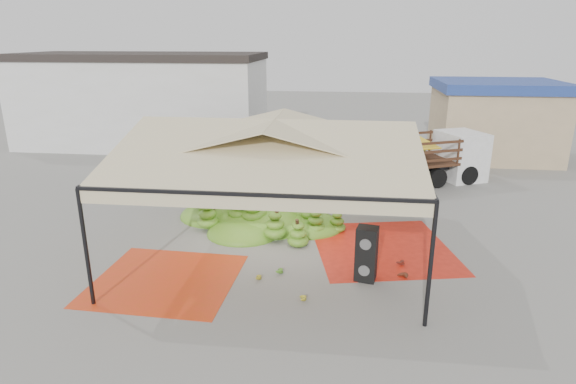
# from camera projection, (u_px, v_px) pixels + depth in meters

# --- Properties ---
(ground) EXTENTS (90.00, 90.00, 0.00)m
(ground) POSITION_uv_depth(u_px,v_px,m) (276.00, 245.00, 15.23)
(ground) COLOR slate
(ground) RESTS_ON ground
(canopy_tent) EXTENTS (8.10, 8.10, 4.00)m
(canopy_tent) POSITION_uv_depth(u_px,v_px,m) (275.00, 143.00, 14.21)
(canopy_tent) COLOR black
(canopy_tent) RESTS_ON ground
(building_white) EXTENTS (14.30, 6.30, 5.40)m
(building_white) POSITION_uv_depth(u_px,v_px,m) (143.00, 100.00, 28.73)
(building_white) COLOR silver
(building_white) RESTS_ON ground
(building_tan) EXTENTS (6.30, 5.30, 4.10)m
(building_tan) POSITION_uv_depth(u_px,v_px,m) (494.00, 119.00, 25.76)
(building_tan) COLOR tan
(building_tan) RESTS_ON ground
(tarp_left) EXTENTS (3.89, 3.71, 0.01)m
(tarp_left) POSITION_uv_depth(u_px,v_px,m) (166.00, 280.00, 13.06)
(tarp_left) COLOR red
(tarp_left) RESTS_ON ground
(tarp_right) EXTENTS (4.84, 5.00, 0.01)m
(tarp_right) POSITION_uv_depth(u_px,v_px,m) (382.00, 248.00, 15.04)
(tarp_right) COLOR red
(tarp_right) RESTS_ON ground
(banana_heap) EXTENTS (6.38, 5.32, 1.33)m
(banana_heap) POSITION_uv_depth(u_px,v_px,m) (262.00, 205.00, 16.91)
(banana_heap) COLOR #3D7A19
(banana_heap) RESTS_ON ground
(hand_yellow_a) EXTENTS (0.43, 0.37, 0.18)m
(hand_yellow_a) POSITION_uv_depth(u_px,v_px,m) (256.00, 276.00, 13.06)
(hand_yellow_a) COLOR #AC8B22
(hand_yellow_a) RESTS_ON ground
(hand_yellow_b) EXTENTS (0.46, 0.40, 0.19)m
(hand_yellow_b) POSITION_uv_depth(u_px,v_px,m) (300.00, 297.00, 12.01)
(hand_yellow_b) COLOR gold
(hand_yellow_b) RESTS_ON ground
(hand_red_a) EXTENTS (0.59, 0.55, 0.21)m
(hand_red_a) POSITION_uv_depth(u_px,v_px,m) (398.00, 261.00, 13.94)
(hand_red_a) COLOR #5F2215
(hand_red_a) RESTS_ON ground
(hand_red_b) EXTENTS (0.60, 0.58, 0.21)m
(hand_red_b) POSITION_uv_depth(u_px,v_px,m) (401.00, 275.00, 13.09)
(hand_red_b) COLOR #542013
(hand_red_b) RESTS_ON ground
(hand_green) EXTENTS (0.48, 0.41, 0.21)m
(hand_green) POSITION_uv_depth(u_px,v_px,m) (277.00, 269.00, 13.42)
(hand_green) COLOR #367518
(hand_green) RESTS_ON ground
(hanging_bunches) EXTENTS (4.74, 0.24, 0.20)m
(hanging_bunches) POSITION_uv_depth(u_px,v_px,m) (318.00, 163.00, 14.64)
(hanging_bunches) COLOR #387B19
(hanging_bunches) RESTS_ON ground
(speaker_stack) EXTENTS (0.64, 0.58, 1.52)m
(speaker_stack) POSITION_uv_depth(u_px,v_px,m) (366.00, 254.00, 12.85)
(speaker_stack) COLOR black
(speaker_stack) RESTS_ON ground
(banana_leaves) EXTENTS (0.96, 1.36, 3.70)m
(banana_leaves) POSITION_uv_depth(u_px,v_px,m) (219.00, 224.00, 16.97)
(banana_leaves) COLOR #22701E
(banana_leaves) RESTS_ON ground
(vendor) EXTENTS (0.63, 0.46, 1.59)m
(vendor) POSITION_uv_depth(u_px,v_px,m) (298.00, 175.00, 20.03)
(vendor) COLOR gray
(vendor) RESTS_ON ground
(truck_left) EXTENTS (7.90, 3.48, 2.63)m
(truck_left) POSITION_uv_depth(u_px,v_px,m) (252.00, 146.00, 21.51)
(truck_left) COLOR #482818
(truck_left) RESTS_ON ground
(truck_right) EXTENTS (6.66, 4.55, 2.17)m
(truck_right) POSITION_uv_depth(u_px,v_px,m) (422.00, 153.00, 21.43)
(truck_right) COLOR #462717
(truck_right) RESTS_ON ground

